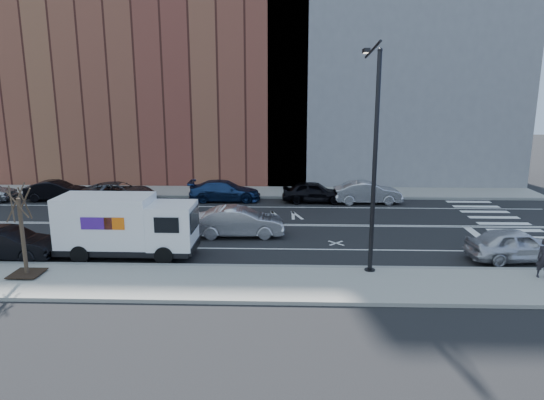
# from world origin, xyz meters

# --- Properties ---
(ground) EXTENTS (120.00, 120.00, 0.00)m
(ground) POSITION_xyz_m (0.00, 0.00, 0.00)
(ground) COLOR black
(ground) RESTS_ON ground
(sidewalk_near) EXTENTS (44.00, 3.60, 0.15)m
(sidewalk_near) POSITION_xyz_m (0.00, -8.80, 0.07)
(sidewalk_near) COLOR gray
(sidewalk_near) RESTS_ON ground
(sidewalk_far) EXTENTS (44.00, 3.60, 0.15)m
(sidewalk_far) POSITION_xyz_m (0.00, 8.80, 0.07)
(sidewalk_far) COLOR gray
(sidewalk_far) RESTS_ON ground
(curb_near) EXTENTS (44.00, 0.25, 0.17)m
(curb_near) POSITION_xyz_m (0.00, -7.00, 0.08)
(curb_near) COLOR gray
(curb_near) RESTS_ON ground
(curb_far) EXTENTS (44.00, 0.25, 0.17)m
(curb_far) POSITION_xyz_m (0.00, 7.00, 0.08)
(curb_far) COLOR gray
(curb_far) RESTS_ON ground
(crosswalk) EXTENTS (3.00, 14.00, 0.01)m
(crosswalk) POSITION_xyz_m (16.00, 0.00, 0.00)
(crosswalk) COLOR white
(crosswalk) RESTS_ON ground
(road_markings) EXTENTS (40.00, 8.60, 0.01)m
(road_markings) POSITION_xyz_m (0.00, 0.00, 0.00)
(road_markings) COLOR white
(road_markings) RESTS_ON ground
(bldg_brick) EXTENTS (26.00, 10.00, 22.00)m
(bldg_brick) POSITION_xyz_m (-8.00, 15.60, 11.00)
(bldg_brick) COLOR brown
(bldg_brick) RESTS_ON ground
(bldg_concrete) EXTENTS (20.00, 10.00, 26.00)m
(bldg_concrete) POSITION_xyz_m (12.00, 15.60, 13.00)
(bldg_concrete) COLOR slate
(bldg_concrete) RESTS_ON ground
(streetlight) EXTENTS (0.44, 4.02, 9.34)m
(streetlight) POSITION_xyz_m (7.00, -6.91, 5.08)
(streetlight) COLOR black
(streetlight) RESTS_ON ground
(street_tree) EXTENTS (1.20, 1.20, 3.75)m
(street_tree) POSITION_xyz_m (-7.00, -8.40, 1.45)
(street_tree) COLOR black
(street_tree) RESTS_ON ground
(fedex_van) EXTENTS (6.27, 2.28, 2.85)m
(fedex_van) POSITION_xyz_m (-3.78, -5.60, 1.50)
(fedex_van) COLOR black
(fedex_van) RESTS_ON ground
(far_parked_b) EXTENTS (4.24, 1.62, 1.38)m
(far_parked_b) POSITION_xyz_m (-12.47, 5.83, 0.69)
(far_parked_b) COLOR black
(far_parked_b) RESTS_ON ground
(far_parked_c) EXTENTS (5.18, 2.82, 1.38)m
(far_parked_c) POSITION_xyz_m (-8.00, 5.48, 0.69)
(far_parked_c) COLOR #53545B
(far_parked_c) RESTS_ON ground
(far_parked_d) EXTENTS (4.93, 2.07, 1.42)m
(far_parked_d) POSITION_xyz_m (-0.79, 6.07, 0.71)
(far_parked_d) COLOR navy
(far_parked_d) RESTS_ON ground
(far_parked_e) EXTENTS (4.31, 1.81, 1.46)m
(far_parked_e) POSITION_xyz_m (5.34, 5.81, 0.73)
(far_parked_e) COLOR black
(far_parked_e) RESTS_ON ground
(far_parked_f) EXTENTS (4.59, 1.80, 1.49)m
(far_parked_f) POSITION_xyz_m (8.96, 5.68, 0.74)
(far_parked_f) COLOR #B4B3B9
(far_parked_f) RESTS_ON ground
(driving_sedan) EXTENTS (4.76, 1.90, 1.54)m
(driving_sedan) POSITION_xyz_m (1.02, -2.22, 0.77)
(driving_sedan) COLOR #B6B5BA
(driving_sedan) RESTS_ON ground
(near_parked_rear_a) EXTENTS (4.44, 1.63, 1.45)m
(near_parked_rear_a) POSITION_xyz_m (-9.08, -6.09, 0.73)
(near_parked_rear_a) COLOR black
(near_parked_rear_a) RESTS_ON ground
(near_parked_front) EXTENTS (4.52, 2.25, 1.48)m
(near_parked_front) POSITION_xyz_m (13.77, -5.58, 0.74)
(near_parked_front) COLOR silver
(near_parked_front) RESTS_ON ground
(pedestrian) EXTENTS (0.62, 0.44, 1.61)m
(pedestrian) POSITION_xyz_m (13.79, -7.95, 0.96)
(pedestrian) COLOR black
(pedestrian) RESTS_ON sidewalk_near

